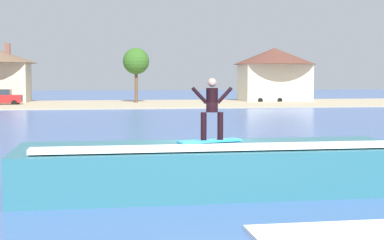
% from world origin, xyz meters
% --- Properties ---
extents(ground_plane, '(260.00, 260.00, 0.00)m').
position_xyz_m(ground_plane, '(0.00, 0.00, 0.00)').
color(ground_plane, '#415F9C').
extents(wave_crest, '(10.86, 3.60, 1.42)m').
position_xyz_m(wave_crest, '(0.12, -0.51, 0.67)').
color(wave_crest, '#296672').
rests_on(wave_crest, ground_plane).
extents(surfboard, '(1.86, 0.95, 0.06)m').
position_xyz_m(surfboard, '(-0.06, -0.94, 1.45)').
color(surfboard, '#33A5CC').
rests_on(surfboard, wave_crest).
extents(surfer, '(1.14, 0.32, 1.68)m').
position_xyz_m(surfer, '(0.01, -0.92, 2.41)').
color(surfer, black).
rests_on(surfer, surfboard).
extents(shoreline_bank, '(120.00, 19.97, 0.14)m').
position_xyz_m(shoreline_bank, '(0.00, 51.70, 0.07)').
color(shoreline_bank, tan).
rests_on(shoreline_bank, ground_plane).
extents(car_near_shore, '(3.97, 2.27, 1.86)m').
position_xyz_m(car_near_shore, '(-13.85, 51.43, 0.95)').
color(car_near_shore, red).
rests_on(car_near_shore, ground_plane).
extents(car_far_shore, '(3.92, 2.18, 1.86)m').
position_xyz_m(car_far_shore, '(18.18, 54.36, 0.95)').
color(car_far_shore, black).
rests_on(car_far_shore, ground_plane).
extents(house_gabled_white, '(10.74, 10.74, 7.05)m').
position_xyz_m(house_gabled_white, '(19.67, 56.27, 4.22)').
color(house_gabled_white, beige).
rests_on(house_gabled_white, ground_plane).
extents(tree_tall_bare, '(3.20, 3.20, 6.79)m').
position_xyz_m(tree_tall_bare, '(1.44, 53.74, 5.13)').
color(tree_tall_bare, brown).
rests_on(tree_tall_bare, ground_plane).
extents(whitewater_patch, '(3.19, 1.23, 0.10)m').
position_xyz_m(whitewater_patch, '(1.51, -5.35, 0.05)').
color(whitewater_patch, white).
rests_on(whitewater_patch, ground_plane).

